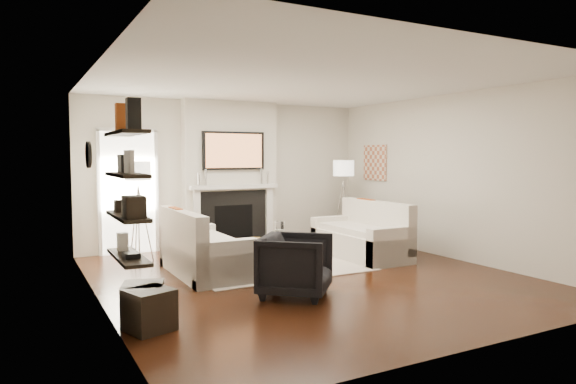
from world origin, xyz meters
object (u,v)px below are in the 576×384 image
coffee_table (271,242)px  lamp_right_shade (344,168)px  ottoman_near (143,303)px  loveseat_left_base (205,259)px  loveseat_right_base (360,245)px  armchair (296,262)px  lamp_left_shade (138,171)px

coffee_table → lamp_right_shade: (2.26, 1.38, 1.05)m
coffee_table → ottoman_near: coffee_table is taller
loveseat_left_base → loveseat_right_base: (2.68, -0.06, 0.00)m
armchair → lamp_left_shade: (-1.23, 2.94, 1.04)m
loveseat_right_base → ottoman_near: size_ratio=4.50×
loveseat_right_base → lamp_left_shade: (-3.32, 1.37, 1.24)m
coffee_table → ottoman_near: (-2.26, -1.67, -0.20)m
lamp_right_shade → loveseat_left_base: bearing=-158.4°
loveseat_left_base → lamp_right_shade: size_ratio=4.50×
loveseat_left_base → lamp_left_shade: size_ratio=4.50×
loveseat_left_base → ottoman_near: (-1.26, -1.76, -0.01)m
loveseat_left_base → loveseat_right_base: size_ratio=1.00×
coffee_table → lamp_right_shade: bearing=31.5°
coffee_table → lamp_right_shade: size_ratio=2.75×
loveseat_left_base → armchair: 1.73m
loveseat_right_base → coffee_table: size_ratio=1.64×
coffee_table → ottoman_near: bearing=-143.6°
loveseat_left_base → lamp_left_shade: bearing=116.0°
coffee_table → lamp_left_shade: (-1.64, 1.41, 1.05)m
loveseat_right_base → armchair: 2.62m
loveseat_left_base → ottoman_near: bearing=-125.7°
loveseat_right_base → coffee_table: same height
ottoman_near → coffee_table: bearing=36.4°
lamp_left_shade → loveseat_right_base: bearing=-22.5°
loveseat_left_base → armchair: (0.58, -1.62, 0.20)m
loveseat_right_base → ottoman_near: (-3.94, -1.70, -0.01)m
coffee_table → ottoman_near: 2.81m
armchair → lamp_right_shade: size_ratio=2.04×
coffee_table → ottoman_near: size_ratio=2.75×
coffee_table → lamp_left_shade: lamp_left_shade is taller
loveseat_right_base → ottoman_near: 4.29m
loveseat_left_base → coffee_table: size_ratio=1.64×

